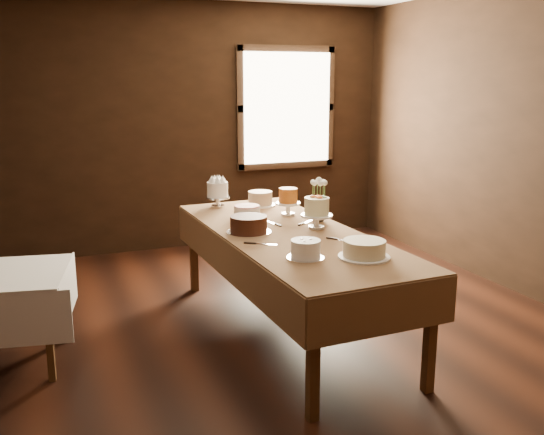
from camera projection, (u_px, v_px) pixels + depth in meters
The scene contains 20 objects.
floor at pixel (282, 348), 4.46m from camera, with size 5.00×6.00×0.01m, color black.
wall_back at pixel (180, 128), 6.86m from camera, with size 5.00×0.02×2.80m, color black.
window at pixel (287, 108), 7.23m from camera, with size 1.10×0.05×1.30m, color #FFEABF.
display_table at pixel (289, 240), 4.60m from camera, with size 1.08×2.62×0.80m.
side_table at pixel (5, 283), 4.09m from camera, with size 0.93×0.93×0.67m.
cake_meringue at pixel (218, 195), 5.47m from camera, with size 0.23×0.23×0.24m.
cake_speckled at pixel (260, 199), 5.54m from camera, with size 0.28×0.28×0.13m.
cake_lattice at pixel (247, 213), 5.04m from camera, with size 0.27×0.27×0.10m.
cake_caramel at pixel (288, 203), 5.15m from camera, with size 0.21×0.21×0.25m.
cake_chocolate at pixel (249, 225), 4.56m from camera, with size 0.35×0.35×0.13m.
cake_flowers at pixel (317, 214), 4.69m from camera, with size 0.25×0.25×0.26m.
cake_swirl at pixel (306, 250), 3.90m from camera, with size 0.25×0.25×0.13m.
cake_cream at pixel (364, 249), 3.93m from camera, with size 0.39×0.39×0.12m.
cake_server_a at pixel (312, 241), 4.33m from camera, with size 0.24×0.03×0.01m, color silver.
cake_server_b at pixel (348, 241), 4.34m from camera, with size 0.24×0.03×0.01m, color silver.
cake_server_c at pixel (270, 222), 4.90m from camera, with size 0.24×0.03×0.01m, color silver.
cake_server_d at pixel (308, 221), 4.93m from camera, with size 0.24×0.03×0.01m, color silver.
cake_server_e at pixel (267, 244), 4.25m from camera, with size 0.24×0.03×0.01m, color silver.
flower_vase at pixel (318, 213), 4.92m from camera, with size 0.14×0.14×0.14m, color #2D2823.
flower_bouquet at pixel (319, 190), 4.88m from camera, with size 0.14×0.14×0.20m, color white, non-canonical shape.
Camera 1 is at (-1.61, -3.80, 1.95)m, focal length 39.82 mm.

